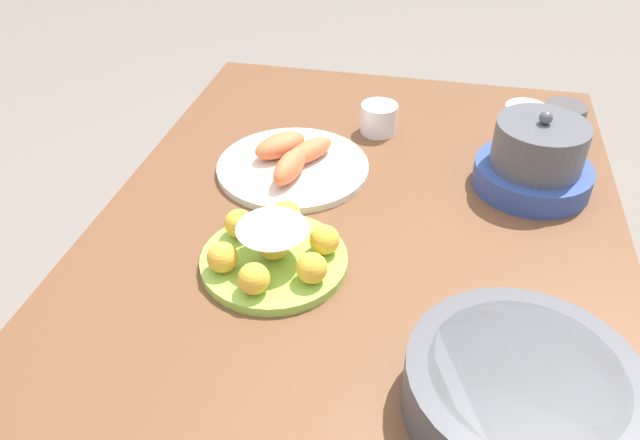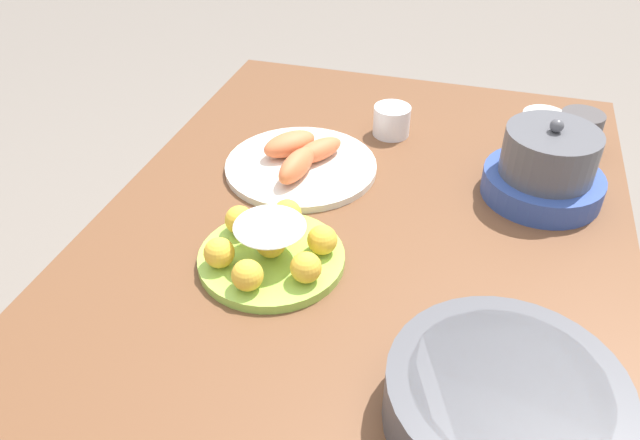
{
  "view_description": "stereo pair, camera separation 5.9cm",
  "coord_description": "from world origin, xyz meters",
  "views": [
    {
      "loc": [
        0.88,
        0.12,
        1.38
      ],
      "look_at": [
        0.08,
        -0.06,
        0.76
      ],
      "focal_mm": 35.0,
      "sensor_mm": 36.0,
      "label": 1
    },
    {
      "loc": [
        0.87,
        0.17,
        1.38
      ],
      "look_at": [
        0.08,
        -0.06,
        0.76
      ],
      "focal_mm": 35.0,
      "sensor_mm": 36.0,
      "label": 2
    }
  ],
  "objects": [
    {
      "name": "warming_pot",
      "position": [
        -0.16,
        0.3,
        0.78
      ],
      "size": [
        0.22,
        0.22,
        0.16
      ],
      "color": "#334C99",
      "rests_on": "dining_table"
    },
    {
      "name": "cup_near",
      "position": [
        -0.31,
        -0.01,
        0.75
      ],
      "size": [
        0.08,
        0.08,
        0.06
      ],
      "color": "white",
      "rests_on": "dining_table"
    },
    {
      "name": "cake_plate",
      "position": [
        0.16,
        -0.12,
        0.75
      ],
      "size": [
        0.24,
        0.24,
        0.08
      ],
      "color": "#99CC4C",
      "rests_on": "dining_table"
    },
    {
      "name": "sauce_bowl",
      "position": [
        -0.45,
        0.3,
        0.74
      ],
      "size": [
        0.09,
        0.09,
        0.03
      ],
      "color": "beige",
      "rests_on": "dining_table"
    },
    {
      "name": "serving_bowl",
      "position": [
        0.36,
        0.25,
        0.76
      ],
      "size": [
        0.29,
        0.29,
        0.08
      ],
      "color": "#4C4C51",
      "rests_on": "dining_table"
    },
    {
      "name": "seafood_platter",
      "position": [
        -0.12,
        -0.16,
        0.74
      ],
      "size": [
        0.3,
        0.3,
        0.06
      ],
      "color": "silver",
      "rests_on": "dining_table"
    },
    {
      "name": "cup_far",
      "position": [
        -0.35,
        0.36,
        0.76
      ],
      "size": [
        0.08,
        0.08,
        0.08
      ],
      "color": "#4C4747",
      "rests_on": "dining_table"
    },
    {
      "name": "dining_table",
      "position": [
        0.0,
        0.0,
        0.62
      ],
      "size": [
        1.21,
        0.91,
        0.72
      ],
      "color": "brown",
      "rests_on": "ground_plane"
    }
  ]
}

